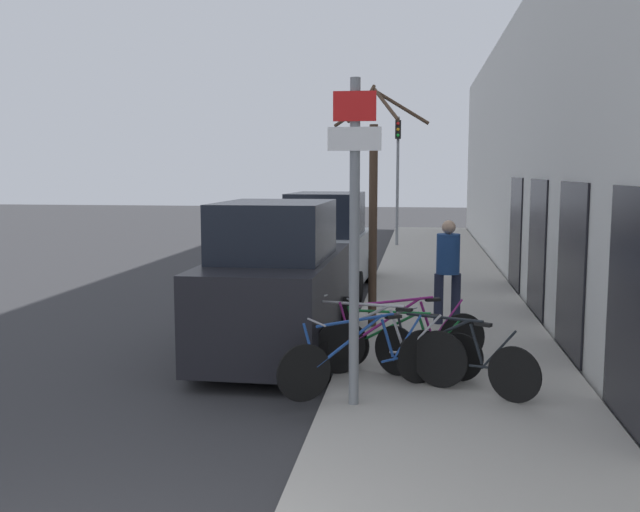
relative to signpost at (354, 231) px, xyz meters
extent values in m
plane|color=#333335|center=(-1.37, 6.89, -2.12)|extent=(80.00, 80.00, 0.00)
cube|color=#ADA89E|center=(1.23, 9.69, -2.04)|extent=(3.20, 32.00, 0.15)
cube|color=silver|center=(2.98, 9.69, 1.13)|extent=(0.20, 32.00, 6.50)
cube|color=black|center=(2.86, -0.34, -0.73)|extent=(0.03, 1.79, 2.48)
cube|color=black|center=(2.86, 2.64, -0.73)|extent=(0.03, 1.79, 2.48)
cube|color=black|center=(2.86, 5.63, -0.73)|extent=(0.03, 1.79, 2.48)
cube|color=black|center=(2.86, 8.62, -0.73)|extent=(0.03, 1.79, 2.48)
cylinder|color=gray|center=(0.00, 0.01, -0.15)|extent=(0.11, 0.11, 3.63)
cube|color=red|center=(0.00, -0.06, 1.36)|extent=(0.47, 0.02, 0.32)
cube|color=white|center=(0.00, -0.06, 1.01)|extent=(0.58, 0.02, 0.25)
cylinder|color=black|center=(-0.57, 0.00, -1.63)|extent=(0.58, 0.41, 0.68)
cylinder|color=black|center=(0.75, 0.91, -1.63)|extent=(0.58, 0.41, 0.68)
cylinder|color=#1E4799|center=(-0.08, 0.34, -1.32)|extent=(0.76, 0.54, 0.55)
cylinder|color=#1E4799|center=(-0.01, 0.39, -1.08)|extent=(0.88, 0.62, 0.09)
cylinder|color=#1E4799|center=(0.35, 0.64, -1.34)|extent=(0.18, 0.14, 0.48)
cylinder|color=#1E4799|center=(0.52, 0.75, -1.60)|extent=(0.48, 0.34, 0.08)
cylinder|color=#1E4799|center=(0.58, 0.79, -1.37)|extent=(0.36, 0.26, 0.54)
cylinder|color=#1E4799|center=(-0.50, 0.05, -1.34)|extent=(0.18, 0.13, 0.58)
cube|color=black|center=(0.42, 0.68, -1.09)|extent=(0.21, 0.18, 0.04)
cylinder|color=#99999E|center=(-0.44, 0.09, -1.06)|extent=(0.27, 0.38, 0.02)
cylinder|color=black|center=(0.44, 1.21, -1.64)|extent=(0.56, 0.39, 0.65)
cylinder|color=black|center=(1.81, 0.31, -1.64)|extent=(0.56, 0.39, 0.65)
cylinder|color=black|center=(0.95, 0.87, -1.34)|extent=(0.79, 0.53, 0.54)
cylinder|color=black|center=(1.02, 0.83, -1.11)|extent=(0.91, 0.62, 0.08)
cylinder|color=black|center=(1.40, 0.58, -1.36)|extent=(0.19, 0.14, 0.47)
cylinder|color=black|center=(1.57, 0.47, -1.62)|extent=(0.50, 0.34, 0.08)
cylinder|color=black|center=(1.64, 0.42, -1.39)|extent=(0.38, 0.26, 0.52)
cylinder|color=black|center=(0.51, 1.16, -1.36)|extent=(0.18, 0.13, 0.56)
cube|color=black|center=(1.47, 0.53, -1.12)|extent=(0.21, 0.18, 0.04)
cylinder|color=#99999E|center=(0.57, 1.12, -1.09)|extent=(0.26, 0.38, 0.02)
cylinder|color=black|center=(-0.78, 1.51, -1.61)|extent=(0.66, 0.31, 0.71)
cylinder|color=black|center=(0.98, 0.76, -1.61)|extent=(0.66, 0.31, 0.71)
cylinder|color=#B7B7BC|center=(-0.12, 1.23, -1.29)|extent=(1.00, 0.45, 0.58)
cylinder|color=#B7B7BC|center=(-0.03, 1.19, -1.04)|extent=(1.16, 0.52, 0.09)
cylinder|color=#B7B7BC|center=(0.45, 0.99, -1.31)|extent=(0.22, 0.12, 0.51)
cylinder|color=#B7B7BC|center=(0.67, 0.89, -1.59)|extent=(0.63, 0.29, 0.08)
cylinder|color=#B7B7BC|center=(0.76, 0.85, -1.34)|extent=(0.47, 0.22, 0.57)
cylinder|color=#B7B7BC|center=(-0.69, 1.48, -1.31)|extent=(0.22, 0.12, 0.61)
cube|color=black|center=(0.54, 0.95, -1.05)|extent=(0.22, 0.15, 0.04)
cylinder|color=#99999E|center=(-0.60, 1.44, -1.01)|extent=(0.20, 0.41, 0.02)
cylinder|color=black|center=(-0.22, 1.54, -1.66)|extent=(0.60, 0.22, 0.61)
cylinder|color=black|center=(1.23, 1.07, -1.66)|extent=(0.60, 0.22, 0.61)
cylinder|color=#197233|center=(0.33, 1.36, -1.38)|extent=(0.83, 0.29, 0.51)
cylinder|color=#197233|center=(0.40, 1.34, -1.16)|extent=(0.96, 0.34, 0.08)
cylinder|color=#197233|center=(0.80, 1.21, -1.40)|extent=(0.19, 0.09, 0.44)
cylinder|color=#197233|center=(0.98, 1.16, -1.64)|extent=(0.52, 0.19, 0.07)
cylinder|color=#197233|center=(1.05, 1.13, -1.42)|extent=(0.39, 0.15, 0.49)
cylinder|color=#197233|center=(-0.15, 1.51, -1.40)|extent=(0.18, 0.09, 0.53)
cube|color=black|center=(0.87, 1.19, -1.16)|extent=(0.21, 0.14, 0.04)
cylinder|color=#99999E|center=(-0.07, 1.49, -1.14)|extent=(0.16, 0.43, 0.02)
cylinder|color=black|center=(-0.29, 1.19, -1.62)|extent=(0.65, 0.32, 0.70)
cylinder|color=black|center=(1.30, 1.90, -1.62)|extent=(0.65, 0.32, 0.70)
cylinder|color=#8C1E72|center=(0.31, 1.46, -1.29)|extent=(0.91, 0.43, 0.57)
cylinder|color=#8C1E72|center=(0.39, 1.49, -1.05)|extent=(1.05, 0.50, 0.09)
cylinder|color=#8C1E72|center=(0.83, 1.69, -1.32)|extent=(0.21, 0.12, 0.50)
cylinder|color=#8C1E72|center=(1.03, 1.78, -1.59)|extent=(0.57, 0.28, 0.08)
cylinder|color=#8C1E72|center=(1.11, 1.81, -1.35)|extent=(0.43, 0.21, 0.56)
cylinder|color=#8C1E72|center=(-0.21, 1.23, -1.32)|extent=(0.20, 0.11, 0.60)
cube|color=black|center=(0.91, 1.72, -1.05)|extent=(0.22, 0.15, 0.04)
cylinder|color=#99999E|center=(-0.13, 1.26, -1.02)|extent=(0.20, 0.41, 0.02)
cube|color=black|center=(-1.40, 2.63, -1.28)|extent=(1.74, 4.27, 1.31)
cube|color=black|center=(-1.40, 2.46, -0.20)|extent=(1.56, 2.22, 0.83)
cylinder|color=black|center=(-2.25, 3.95, -1.78)|extent=(0.22, 0.67, 0.67)
cylinder|color=black|center=(-0.53, 3.94, -1.78)|extent=(0.22, 0.67, 0.67)
cylinder|color=black|center=(-2.27, 1.31, -1.78)|extent=(0.22, 0.67, 0.67)
cylinder|color=black|center=(-0.55, 1.30, -1.78)|extent=(0.22, 0.67, 0.67)
cube|color=#B2B7BC|center=(-1.40, 8.51, -1.37)|extent=(1.86, 4.39, 1.14)
cube|color=black|center=(-1.40, 8.34, -0.32)|extent=(1.61, 2.31, 0.96)
cylinder|color=black|center=(-2.20, 9.88, -1.79)|extent=(0.24, 0.67, 0.66)
cylinder|color=black|center=(-0.50, 9.82, -1.79)|extent=(0.24, 0.67, 0.66)
cylinder|color=black|center=(-2.30, 7.20, -1.79)|extent=(0.24, 0.67, 0.66)
cylinder|color=black|center=(-0.59, 7.14, -1.79)|extent=(0.24, 0.67, 0.66)
cylinder|color=#1E2338|center=(1.06, 4.48, -1.53)|extent=(0.16, 0.16, 0.87)
cylinder|color=#1E2338|center=(1.36, 4.56, -1.53)|extent=(0.16, 0.16, 0.87)
cylinder|color=navy|center=(1.21, 4.52, -0.75)|extent=(0.40, 0.40, 0.69)
sphere|color=tan|center=(1.21, 4.52, -0.29)|extent=(0.24, 0.24, 0.24)
cylinder|color=#4C3828|center=(-0.06, 4.13, -0.27)|extent=(0.14, 0.14, 3.39)
cylinder|color=#4C3828|center=(-0.21, 3.87, 1.74)|extent=(0.36, 0.58, 0.66)
cylinder|color=#4C3828|center=(-0.40, 4.28, 1.63)|extent=(0.73, 0.38, 0.45)
cylinder|color=#4C3828|center=(0.15, 3.62, 1.71)|extent=(0.49, 1.06, 0.62)
cylinder|color=#4C3828|center=(0.39, 4.08, 1.70)|extent=(0.93, 0.14, 0.60)
cylinder|color=#4C3828|center=(-0.23, 3.75, 1.67)|extent=(0.41, 0.81, 0.54)
cylinder|color=gray|center=(-0.07, 17.52, 0.28)|extent=(0.10, 0.10, 4.50)
cube|color=black|center=(-0.07, 17.42, 2.08)|extent=(0.20, 0.16, 0.64)
sphere|color=red|center=(-0.07, 17.33, 2.28)|extent=(0.11, 0.11, 0.11)
sphere|color=orange|center=(-0.07, 17.33, 2.08)|extent=(0.11, 0.11, 0.11)
sphere|color=green|center=(-0.07, 17.33, 1.88)|extent=(0.11, 0.11, 0.11)
camera|label=1|loc=(0.71, -7.81, 0.67)|focal=40.00mm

